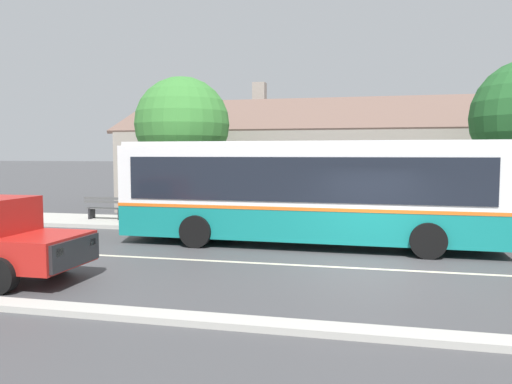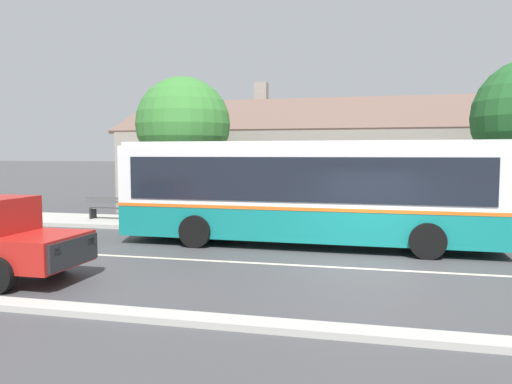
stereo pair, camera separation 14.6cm
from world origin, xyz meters
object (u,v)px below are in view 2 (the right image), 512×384
at_px(bench_down_street, 210,215).
at_px(street_tree_secondary, 185,127).
at_px(bench_by_building, 107,209).
at_px(transit_bus, 305,190).

xyz_separation_m(bench_down_street, street_tree_secondary, (-1.52, 1.40, 3.40)).
bearing_deg(bench_down_street, bench_by_building, 171.15).
height_order(transit_bus, bench_down_street, transit_bus).
bearing_deg(street_tree_secondary, bench_down_street, -42.47).
bearing_deg(bench_by_building, bench_down_street, -8.85).
bearing_deg(bench_down_street, street_tree_secondary, 137.53).
distance_m(bench_down_street, street_tree_secondary, 3.98).
distance_m(bench_by_building, street_tree_secondary, 4.74).
xyz_separation_m(bench_by_building, street_tree_secondary, (3.26, 0.65, 3.39)).
xyz_separation_m(transit_bus, street_tree_secondary, (-5.48, 3.78, 2.21)).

